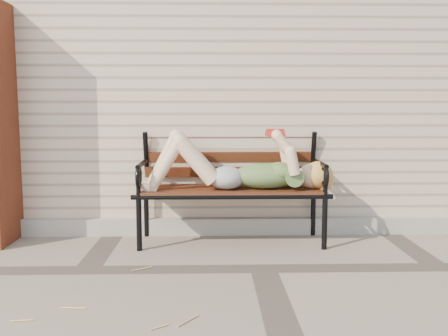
{
  "coord_description": "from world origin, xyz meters",
  "views": [
    {
      "loc": [
        -0.37,
        -3.42,
        1.14
      ],
      "look_at": [
        -0.27,
        0.57,
        0.65
      ],
      "focal_mm": 40.0,
      "sensor_mm": 36.0,
      "label": 1
    }
  ],
  "objects": [
    {
      "name": "ground",
      "position": [
        0.0,
        0.0,
        0.0
      ],
      "size": [
        80.0,
        80.0,
        0.0
      ],
      "primitive_type": "plane",
      "color": "gray",
      "rests_on": "ground"
    },
    {
      "name": "house_wall",
      "position": [
        0.0,
        3.0,
        1.5
      ],
      "size": [
        8.0,
        4.0,
        3.0
      ],
      "primitive_type": "cube",
      "color": "beige",
      "rests_on": "ground"
    },
    {
      "name": "foundation_strip",
      "position": [
        0.0,
        0.97,
        0.07
      ],
      "size": [
        8.0,
        0.1,
        0.15
      ],
      "primitive_type": "cube",
      "color": "#A6A396",
      "rests_on": "ground"
    },
    {
      "name": "garden_bench",
      "position": [
        -0.2,
        0.81,
        0.61
      ],
      "size": [
        1.69,
        0.67,
        1.09
      ],
      "color": "black",
      "rests_on": "ground"
    },
    {
      "name": "reading_woman",
      "position": [
        -0.19,
        0.67,
        0.65
      ],
      "size": [
        1.59,
        0.36,
        0.5
      ],
      "color": "#0B454E",
      "rests_on": "ground"
    },
    {
      "name": "straw_scatter",
      "position": [
        -1.4,
        -0.77,
        0.01
      ],
      "size": [
        2.44,
        1.67,
        0.01
      ],
      "color": "#DEC66C",
      "rests_on": "ground"
    }
  ]
}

